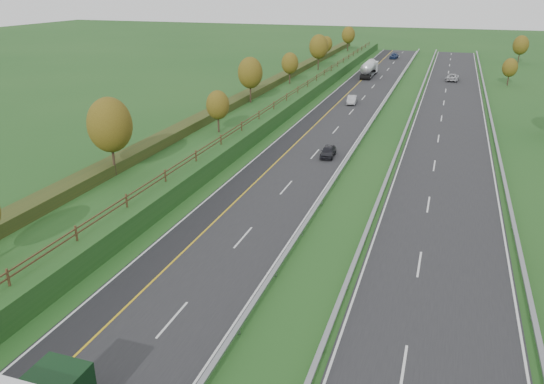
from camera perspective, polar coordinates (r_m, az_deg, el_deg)
The scene contains 18 objects.
ground at distance 71.33m, azimuth 11.52°, elevation 5.31°, with size 400.00×400.00×0.00m, color #1E4B1A.
near_carriageway at distance 77.35m, azimuth 6.11°, elevation 6.89°, with size 10.50×200.00×0.04m, color #232325.
far_carriageway at distance 75.71m, azimuth 18.43°, elevation 5.58°, with size 10.50×200.00×0.04m, color #232325.
hard_shoulder at distance 78.20m, azimuth 3.42°, elevation 7.14°, with size 3.00×200.00×0.04m, color black.
lane_markings at distance 76.17m, azimuth 10.82°, elevation 6.43°, with size 26.75×200.00×0.01m.
embankment_left at distance 80.79m, azimuth -2.98°, elevation 8.33°, with size 12.00×200.00×2.00m, color #1E4B1A.
hedge_left at distance 81.19m, azimuth -4.33°, elevation 9.49°, with size 2.20×180.00×1.10m, color #2D3C18.
fence_left at distance 78.53m, azimuth -0.01°, elevation 9.27°, with size 0.12×189.06×1.20m.
median_barrier_near at distance 76.24m, azimuth 10.34°, elevation 6.91°, with size 0.32×200.00×0.71m.
median_barrier_far at distance 75.73m, azimuth 14.17°, elevation 6.51°, with size 0.32×200.00×0.71m.
outer_barrier_far at distance 75.84m, azimuth 22.86°, elevation 5.48°, with size 0.32×200.00×0.71m.
trees_left at distance 76.52m, azimuth -3.73°, elevation 11.68°, with size 6.64×164.30×7.66m.
trees_far at distance 104.45m, azimuth 26.47°, elevation 10.99°, with size 8.45×118.60×7.12m.
road_tanker at distance 122.96m, azimuth 10.41°, elevation 12.98°, with size 2.40×11.22×3.46m.
car_dark_near at distance 63.84m, azimuth 6.06°, elevation 4.37°, with size 1.56×3.87×1.32m, color black.
car_silver_mid at distance 93.70m, azimuth 8.59°, elevation 9.80°, with size 1.48×4.23×1.39m, color #9E9FA3.
car_small_far at distance 154.89m, azimuth 13.01°, elevation 14.07°, with size 1.94×4.78×1.39m, color #162446.
car_oncoming at distance 121.72m, azimuth 18.87°, elevation 11.60°, with size 2.45×5.31×1.48m, color #BABBBF.
Camera 1 is at (15.83, -13.19, 19.39)m, focal length 35.00 mm.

